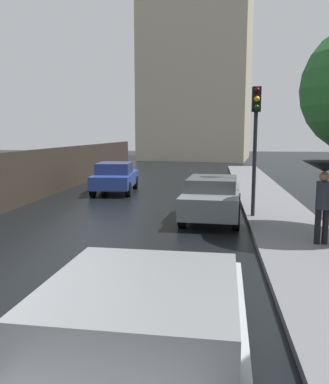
{
  "coord_description": "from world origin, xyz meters",
  "views": [
    {
      "loc": [
        3.0,
        -2.39,
        2.73
      ],
      "look_at": [
        1.69,
        7.85,
        1.21
      ],
      "focal_mm": 37.31,
      "sensor_mm": 36.0,
      "label": 1
    }
  ],
  "objects_px": {
    "car_grey_near_kerb": "(213,196)",
    "car_silver_mid_road": "(146,354)",
    "pedestrian_with_umbrella_near": "(324,178)",
    "car_blue_far_ahead": "(115,177)",
    "traffic_light": "(256,127)"
  },
  "relations": [
    {
      "from": "car_blue_far_ahead",
      "to": "traffic_light",
      "type": "relative_size",
      "value": 0.99
    },
    {
      "from": "car_grey_near_kerb",
      "to": "car_blue_far_ahead",
      "type": "height_order",
      "value": "car_blue_far_ahead"
    },
    {
      "from": "traffic_light",
      "to": "pedestrian_with_umbrella_near",
      "type": "bearing_deg",
      "value": -67.1
    },
    {
      "from": "car_silver_mid_road",
      "to": "car_blue_far_ahead",
      "type": "bearing_deg",
      "value": 106.92
    },
    {
      "from": "car_grey_near_kerb",
      "to": "car_silver_mid_road",
      "type": "relative_size",
      "value": 1.16
    },
    {
      "from": "car_grey_near_kerb",
      "to": "car_silver_mid_road",
      "type": "height_order",
      "value": "car_silver_mid_road"
    },
    {
      "from": "car_grey_near_kerb",
      "to": "car_silver_mid_road",
      "type": "bearing_deg",
      "value": -89.46
    },
    {
      "from": "car_grey_near_kerb",
      "to": "car_silver_mid_road",
      "type": "distance_m",
      "value": 9.55
    },
    {
      "from": "car_silver_mid_road",
      "to": "traffic_light",
      "type": "distance_m",
      "value": 9.78
    },
    {
      "from": "car_grey_near_kerb",
      "to": "car_silver_mid_road",
      "type": "xyz_separation_m",
      "value": [
        -0.51,
        -9.54,
        0.07
      ]
    },
    {
      "from": "car_blue_far_ahead",
      "to": "traffic_light",
      "type": "height_order",
      "value": "traffic_light"
    },
    {
      "from": "pedestrian_with_umbrella_near",
      "to": "car_grey_near_kerb",
      "type": "bearing_deg",
      "value": -58.02
    },
    {
      "from": "car_grey_near_kerb",
      "to": "car_blue_far_ahead",
      "type": "relative_size",
      "value": 1.15
    },
    {
      "from": "pedestrian_with_umbrella_near",
      "to": "traffic_light",
      "type": "bearing_deg",
      "value": -73.54
    },
    {
      "from": "car_grey_near_kerb",
      "to": "traffic_light",
      "type": "distance_m",
      "value": 2.56
    }
  ]
}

